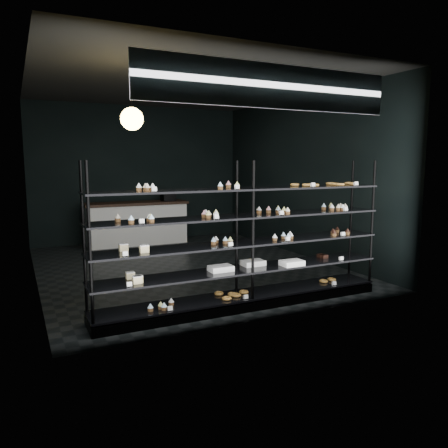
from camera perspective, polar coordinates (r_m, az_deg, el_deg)
name	(u,v)px	position (r m, az deg, el deg)	size (l,w,h in m)	color
room	(183,178)	(7.84, -5.31, 5.95)	(5.01, 6.01, 3.20)	black
display_shelf	(243,260)	(5.70, 2.53, -4.69)	(4.00, 0.50, 1.91)	black
signage	(272,86)	(5.27, 6.29, 17.44)	(3.30, 0.05, 0.50)	#100C3E
pendant_lamp	(132,119)	(5.99, -11.94, 13.30)	(0.30, 0.30, 0.88)	black
service_counter	(137,223)	(10.25, -11.27, 0.18)	(2.33, 0.65, 1.23)	silver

